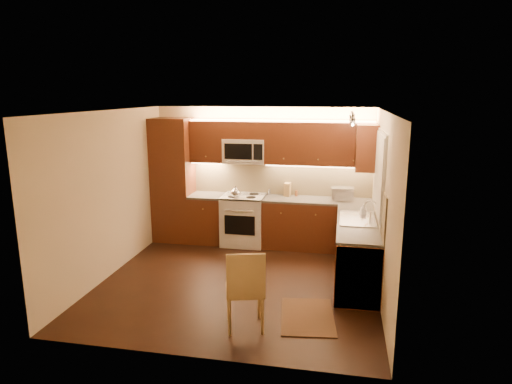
% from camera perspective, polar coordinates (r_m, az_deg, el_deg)
% --- Properties ---
extents(floor, '(4.00, 4.00, 0.01)m').
position_cam_1_polar(floor, '(6.78, -2.17, -11.32)').
color(floor, black).
rests_on(floor, ground).
extents(ceiling, '(4.00, 4.00, 0.01)m').
position_cam_1_polar(ceiling, '(6.20, -2.36, 10.29)').
color(ceiling, beige).
rests_on(ceiling, ground).
extents(wall_back, '(4.00, 0.01, 2.50)m').
position_cam_1_polar(wall_back, '(8.29, 0.88, 2.19)').
color(wall_back, beige).
rests_on(wall_back, ground).
extents(wall_front, '(4.00, 0.01, 2.50)m').
position_cam_1_polar(wall_front, '(4.53, -8.06, -6.84)').
color(wall_front, beige).
rests_on(wall_front, ground).
extents(wall_left, '(0.01, 4.00, 2.50)m').
position_cam_1_polar(wall_left, '(7.10, -18.19, -0.23)').
color(wall_left, beige).
rests_on(wall_left, ground).
extents(wall_right, '(0.01, 4.00, 2.50)m').
position_cam_1_polar(wall_right, '(6.24, 15.92, -1.78)').
color(wall_right, beige).
rests_on(wall_right, ground).
extents(pantry, '(0.70, 0.60, 2.30)m').
position_cam_1_polar(pantry, '(8.47, -10.54, 1.51)').
color(pantry, '#491E0F').
rests_on(pantry, floor).
extents(base_cab_back_left, '(0.62, 0.60, 0.86)m').
position_cam_1_polar(base_cab_back_left, '(8.43, -6.15, -3.45)').
color(base_cab_back_left, '#491E0F').
rests_on(base_cab_back_left, floor).
extents(counter_back_left, '(0.62, 0.60, 0.04)m').
position_cam_1_polar(counter_back_left, '(8.31, -6.22, -0.47)').
color(counter_back_left, '#33312F').
rests_on(counter_back_left, base_cab_back_left).
extents(base_cab_back_right, '(1.92, 0.60, 0.86)m').
position_cam_1_polar(base_cab_back_right, '(8.08, 7.79, -4.19)').
color(base_cab_back_right, '#491E0F').
rests_on(base_cab_back_right, floor).
extents(counter_back_right, '(1.92, 0.60, 0.04)m').
position_cam_1_polar(counter_back_right, '(7.97, 7.88, -1.09)').
color(counter_back_right, '#33312F').
rests_on(counter_back_right, base_cab_back_right).
extents(base_cab_right, '(0.60, 2.00, 0.86)m').
position_cam_1_polar(base_cab_right, '(6.84, 12.71, -7.53)').
color(base_cab_right, '#491E0F').
rests_on(base_cab_right, floor).
extents(counter_right, '(0.60, 2.00, 0.04)m').
position_cam_1_polar(counter_right, '(6.70, 12.90, -3.91)').
color(counter_right, '#33312F').
rests_on(counter_right, base_cab_right).
extents(dishwasher, '(0.58, 0.60, 0.84)m').
position_cam_1_polar(dishwasher, '(6.19, 12.88, -9.73)').
color(dishwasher, silver).
rests_on(dishwasher, floor).
extents(backsplash_back, '(3.30, 0.02, 0.60)m').
position_cam_1_polar(backsplash_back, '(8.24, 3.27, 1.75)').
color(backsplash_back, tan).
rests_on(backsplash_back, wall_back).
extents(backsplash_right, '(0.02, 2.00, 0.60)m').
position_cam_1_polar(backsplash_right, '(6.64, 15.53, -1.36)').
color(backsplash_right, tan).
rests_on(backsplash_right, wall_right).
extents(upper_cab_back_left, '(0.62, 0.35, 0.75)m').
position_cam_1_polar(upper_cab_back_left, '(8.27, -6.13, 6.46)').
color(upper_cab_back_left, '#491E0F').
rests_on(upper_cab_back_left, wall_back).
extents(upper_cab_back_right, '(1.92, 0.35, 0.75)m').
position_cam_1_polar(upper_cab_back_right, '(7.92, 8.15, 6.14)').
color(upper_cab_back_right, '#491E0F').
rests_on(upper_cab_back_right, wall_back).
extents(upper_cab_bridge, '(0.76, 0.35, 0.31)m').
position_cam_1_polar(upper_cab_bridge, '(8.07, -1.43, 7.95)').
color(upper_cab_bridge, '#491E0F').
rests_on(upper_cab_bridge, wall_back).
extents(upper_cab_right_corner, '(0.35, 0.50, 0.75)m').
position_cam_1_polar(upper_cab_right_corner, '(7.50, 14.01, 5.53)').
color(upper_cab_right_corner, '#491E0F').
rests_on(upper_cab_right_corner, wall_right).
extents(stove, '(0.76, 0.65, 0.92)m').
position_cam_1_polar(stove, '(8.22, -1.59, -3.57)').
color(stove, silver).
rests_on(stove, floor).
extents(microwave, '(0.76, 0.38, 0.44)m').
position_cam_1_polar(microwave, '(8.10, -1.44, 5.30)').
color(microwave, silver).
rests_on(microwave, wall_back).
extents(window_frame, '(0.03, 1.44, 1.24)m').
position_cam_1_polar(window_frame, '(6.71, 15.60, 2.27)').
color(window_frame, silver).
rests_on(window_frame, wall_right).
extents(window_blinds, '(0.02, 1.36, 1.16)m').
position_cam_1_polar(window_blinds, '(6.70, 15.43, 2.28)').
color(window_blinds, silver).
rests_on(window_blinds, wall_right).
extents(sink, '(0.52, 0.86, 0.15)m').
position_cam_1_polar(sink, '(6.82, 12.90, -2.79)').
color(sink, silver).
rests_on(sink, counter_right).
extents(faucet, '(0.20, 0.04, 0.30)m').
position_cam_1_polar(faucet, '(6.81, 14.45, -2.24)').
color(faucet, silver).
rests_on(faucet, counter_right).
extents(track_light_bar, '(0.04, 1.20, 0.03)m').
position_cam_1_polar(track_light_bar, '(6.44, 12.24, 9.75)').
color(track_light_bar, silver).
rests_on(track_light_bar, ceiling).
extents(kettle, '(0.18, 0.18, 0.21)m').
position_cam_1_polar(kettle, '(7.92, -2.63, 0.03)').
color(kettle, silver).
rests_on(kettle, stove).
extents(toaster_oven, '(0.40, 0.32, 0.23)m').
position_cam_1_polar(toaster_oven, '(7.97, 10.96, -0.22)').
color(toaster_oven, silver).
rests_on(toaster_oven, counter_back_right).
extents(knife_block, '(0.12, 0.18, 0.24)m').
position_cam_1_polar(knife_block, '(8.16, 4.05, 0.34)').
color(knife_block, olive).
rests_on(knife_block, counter_back_right).
extents(spice_jar_a, '(0.06, 0.06, 0.08)m').
position_cam_1_polar(spice_jar_a, '(8.22, 1.69, -0.10)').
color(spice_jar_a, silver).
rests_on(spice_jar_a, counter_back_right).
extents(spice_jar_b, '(0.05, 0.05, 0.09)m').
position_cam_1_polar(spice_jar_b, '(8.27, 1.76, -0.00)').
color(spice_jar_b, brown).
rests_on(spice_jar_b, counter_back_right).
extents(spice_jar_c, '(0.05, 0.05, 0.10)m').
position_cam_1_polar(spice_jar_c, '(8.27, 1.76, 0.04)').
color(spice_jar_c, silver).
rests_on(spice_jar_c, counter_back_right).
extents(spice_jar_d, '(0.05, 0.05, 0.11)m').
position_cam_1_polar(spice_jar_d, '(8.16, 5.20, -0.17)').
color(spice_jar_d, brown).
rests_on(spice_jar_d, counter_back_right).
extents(soap_bottle, '(0.09, 0.09, 0.17)m').
position_cam_1_polar(soap_bottle, '(7.07, 13.57, -2.20)').
color(soap_bottle, silver).
rests_on(soap_bottle, counter_right).
extents(rug, '(0.76, 1.04, 0.01)m').
position_cam_1_polar(rug, '(5.83, 6.61, -15.54)').
color(rug, black).
rests_on(rug, floor).
extents(dining_chair, '(0.55, 0.55, 1.00)m').
position_cam_1_polar(dining_chair, '(5.37, -1.44, -12.19)').
color(dining_chair, olive).
rests_on(dining_chair, floor).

